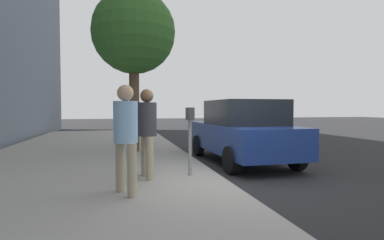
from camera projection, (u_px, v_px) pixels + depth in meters
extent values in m
plane|color=#232326|center=(223.00, 184.00, 6.18)|extent=(80.00, 80.00, 0.00)
cube|color=gray|center=(65.00, 190.00, 5.48)|extent=(28.00, 6.00, 0.15)
cylinder|color=gray|center=(190.00, 148.00, 6.32)|extent=(0.07, 0.07, 1.15)
cube|color=#383D42|center=(191.00, 114.00, 6.20)|extent=(0.16, 0.11, 0.26)
cube|color=#383D42|center=(189.00, 114.00, 6.39)|extent=(0.16, 0.11, 0.26)
cube|color=#268C33|center=(194.00, 113.00, 6.21)|extent=(0.10, 0.01, 0.10)
cube|color=#268C33|center=(192.00, 113.00, 6.41)|extent=(0.10, 0.01, 0.10)
cylinder|color=tan|center=(145.00, 156.00, 6.25)|extent=(0.15, 0.15, 0.84)
cylinder|color=tan|center=(150.00, 158.00, 5.90)|extent=(0.15, 0.15, 0.84)
cylinder|color=#333338|center=(147.00, 119.00, 6.04)|extent=(0.39, 0.39, 0.67)
sphere|color=brown|center=(147.00, 96.00, 6.03)|extent=(0.26, 0.26, 0.26)
cylinder|color=tan|center=(120.00, 167.00, 5.06)|extent=(0.15, 0.15, 0.84)
cylinder|color=tan|center=(132.00, 170.00, 4.77)|extent=(0.15, 0.15, 0.84)
cylinder|color=#8CB7E0|center=(126.00, 122.00, 4.89)|extent=(0.39, 0.39, 0.67)
sphere|color=tan|center=(125.00, 93.00, 4.87)|extent=(0.26, 0.26, 0.26)
cube|color=navy|center=(241.00, 137.00, 8.70)|extent=(4.44, 1.93, 0.76)
cube|color=black|center=(244.00, 112.00, 8.48)|extent=(2.23, 1.74, 0.68)
cylinder|color=black|center=(198.00, 146.00, 9.88)|extent=(0.66, 0.23, 0.66)
cylinder|color=black|center=(248.00, 144.00, 10.32)|extent=(0.66, 0.23, 0.66)
cylinder|color=black|center=(231.00, 160.00, 7.12)|extent=(0.66, 0.23, 0.66)
cylinder|color=black|center=(297.00, 157.00, 7.55)|extent=(0.66, 0.23, 0.66)
cylinder|color=brown|center=(134.00, 104.00, 9.84)|extent=(0.32, 0.32, 3.04)
sphere|color=#346727|center=(134.00, 32.00, 9.75)|extent=(2.67, 2.67, 2.67)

